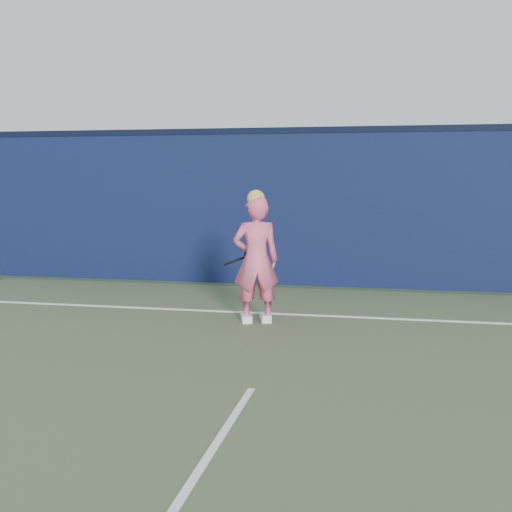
# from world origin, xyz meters

# --- Properties ---
(ground) EXTENTS (80.00, 80.00, 0.00)m
(ground) POSITION_xyz_m (0.00, 0.00, 0.00)
(ground) COLOR #304229
(ground) RESTS_ON ground
(backstop_wall) EXTENTS (24.00, 0.40, 2.50)m
(backstop_wall) POSITION_xyz_m (0.00, 6.50, 1.25)
(backstop_wall) COLOR #0D153B
(backstop_wall) RESTS_ON ground
(wall_cap) EXTENTS (24.00, 0.42, 0.10)m
(wall_cap) POSITION_xyz_m (0.00, 6.50, 2.55)
(wall_cap) COLOR black
(wall_cap) RESTS_ON backstop_wall
(player) EXTENTS (0.66, 0.53, 1.64)m
(player) POSITION_xyz_m (-0.48, 3.53, 0.79)
(player) COLOR #E6597C
(player) RESTS_ON ground
(racket) EXTENTS (0.48, 0.33, 0.29)m
(racket) POSITION_xyz_m (-0.63, 3.98, 0.78)
(racket) COLOR black
(racket) RESTS_ON ground
(court_lines) EXTENTS (11.00, 12.04, 0.01)m
(court_lines) POSITION_xyz_m (0.00, -0.33, 0.01)
(court_lines) COLOR white
(court_lines) RESTS_ON court_surface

